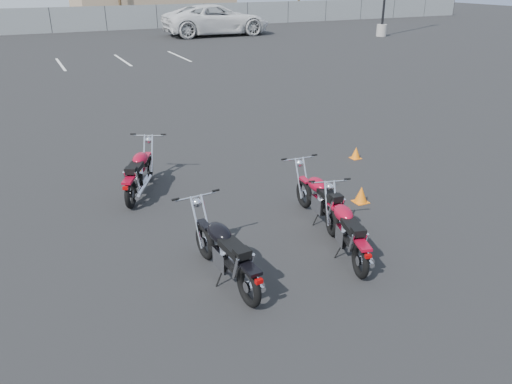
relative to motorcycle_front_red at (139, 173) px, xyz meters
name	(u,v)px	position (x,y,z in m)	size (l,w,h in m)	color
ground	(261,244)	(1.26, -2.88, -0.44)	(120.00, 120.00, 0.00)	black
motorcycle_front_red	(139,173)	(0.00, 0.00, 0.00)	(1.28, 1.89, 0.96)	black
motorcycle_second_black	(226,253)	(0.35, -3.59, 0.01)	(0.78, 2.02, 0.99)	black
motorcycle_third_red	(322,200)	(2.57, -2.63, -0.01)	(0.74, 1.91, 0.93)	black
motorcycle_rear_red	(347,231)	(2.30, -3.75, -0.02)	(0.89, 1.86, 0.92)	black
training_cone_near	(356,153)	(5.13, -0.17, -0.30)	(0.23, 0.23, 0.28)	orange
training_cone_far	(361,195)	(3.72, -2.26, -0.28)	(0.27, 0.27, 0.32)	orange
chainlink_fence	(50,20)	(1.26, 32.12, 0.46)	(80.06, 0.06, 1.80)	slate
parking_line_stripes	(27,67)	(-1.24, 17.12, -0.44)	(15.12, 4.00, 0.01)	silver
white_van	(216,11)	(11.76, 25.51, 1.21)	(8.69, 3.48, 3.30)	silver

